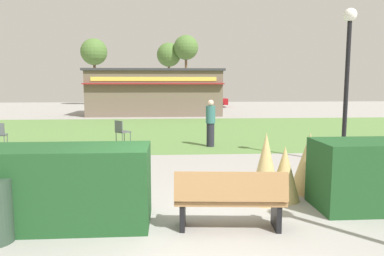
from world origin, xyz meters
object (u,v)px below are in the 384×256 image
at_px(food_kiosk, 155,92).
at_px(tree_left_bg, 186,48).
at_px(tree_center_bg, 94,52).
at_px(lamppost_mid, 347,68).
at_px(cafe_chair_east, 121,130).
at_px(person_strolling, 210,123).
at_px(parked_car_west_slot, 150,101).
at_px(parked_car_center_slot, 206,101).
at_px(park_bench, 230,200).
at_px(tree_right_bg, 169,55).

distance_m(food_kiosk, tree_left_bg, 15.88).
height_order(food_kiosk, tree_left_bg, tree_left_bg).
height_order(food_kiosk, tree_center_bg, tree_center_bg).
relative_size(lamppost_mid, cafe_chair_east, 4.83).
bearing_deg(food_kiosk, person_strolling, -80.00).
relative_size(person_strolling, tree_left_bg, 0.22).
relative_size(lamppost_mid, tree_left_bg, 0.55).
height_order(parked_car_west_slot, tree_center_bg, tree_center_bg).
bearing_deg(parked_car_center_slot, park_bench, -95.24).
bearing_deg(cafe_chair_east, parked_car_west_slot, 90.01).
xyz_separation_m(cafe_chair_east, parked_car_west_slot, (-0.00, 21.56, 0.12)).
relative_size(cafe_chair_east, tree_right_bg, 0.13).
bearing_deg(tree_center_bg, parked_car_west_slot, -33.87).
bearing_deg(lamppost_mid, parked_car_center_slot, 92.96).
xyz_separation_m(lamppost_mid, tree_center_bg, (-12.78, 29.34, 2.89)).
distance_m(parked_car_center_slot, tree_left_bg, 8.74).
height_order(parked_car_west_slot, tree_left_bg, tree_left_bg).
xyz_separation_m(park_bench, tree_left_bg, (1.14, 36.21, 5.85)).
xyz_separation_m(parked_car_center_slot, tree_right_bg, (-3.55, 7.48, 4.96)).
height_order(person_strolling, parked_car_center_slot, person_strolling).
bearing_deg(tree_left_bg, cafe_chair_east, -97.83).
bearing_deg(cafe_chair_east, person_strolling, -13.51).
relative_size(person_strolling, tree_right_bg, 0.24).
relative_size(parked_car_center_slot, tree_right_bg, 0.61).
bearing_deg(person_strolling, lamppost_mid, 10.03).
xyz_separation_m(lamppost_mid, person_strolling, (-3.46, 2.95, -1.84)).
height_order(parked_car_west_slot, parked_car_center_slot, same).
relative_size(park_bench, tree_right_bg, 0.25).
distance_m(cafe_chair_east, tree_left_bg, 28.86).
xyz_separation_m(food_kiosk, cafe_chair_east, (-0.83, -13.13, -1.14)).
bearing_deg(person_strolling, tree_center_bg, 159.84).
bearing_deg(cafe_chair_east, parked_car_center_slot, 75.84).
xyz_separation_m(food_kiosk, person_strolling, (2.45, -13.91, -0.81)).
relative_size(food_kiosk, tree_left_bg, 1.25).
distance_m(lamppost_mid, parked_car_west_slot, 26.26).
xyz_separation_m(lamppost_mid, tree_left_bg, (-2.90, 31.74, 3.63)).
bearing_deg(food_kiosk, cafe_chair_east, -93.63).
relative_size(cafe_chair_east, parked_car_center_slot, 0.21).
distance_m(parked_car_west_slot, parked_car_center_slot, 5.45).
bearing_deg(tree_left_bg, park_bench, -91.80).
relative_size(park_bench, parked_car_west_slot, 0.40).
bearing_deg(lamppost_mid, cafe_chair_east, 151.04).
height_order(park_bench, person_strolling, person_strolling).
distance_m(food_kiosk, cafe_chair_east, 13.20).
bearing_deg(parked_car_west_slot, person_strolling, -81.63).
xyz_separation_m(person_strolling, parked_car_west_slot, (-3.29, 22.35, -0.22)).
xyz_separation_m(parked_car_west_slot, tree_center_bg, (-6.02, 4.04, 4.95)).
height_order(cafe_chair_east, parked_car_west_slot, parked_car_west_slot).
relative_size(tree_left_bg, tree_right_bg, 1.10).
distance_m(parked_car_center_slot, tree_right_bg, 9.65).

